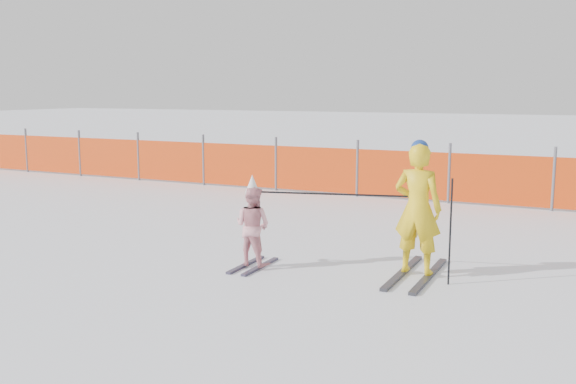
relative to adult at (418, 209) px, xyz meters
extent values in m
plane|color=white|center=(-1.64, -0.81, -0.85)|extent=(120.00, 120.00, 0.00)
cube|color=black|center=(-0.17, 0.00, -0.83)|extent=(0.09, 1.65, 0.04)
cube|color=black|center=(0.17, 0.00, -0.83)|extent=(0.09, 1.65, 0.04)
imported|color=yellow|center=(0.00, 0.00, 0.01)|extent=(0.61, 0.42, 1.64)
sphere|color=navy|center=(0.00, 0.00, 0.76)|extent=(0.22, 0.22, 0.22)
cube|color=black|center=(-2.16, -0.53, -0.84)|extent=(0.09, 0.93, 0.03)
cube|color=black|center=(-1.94, -0.53, -0.84)|extent=(0.09, 0.93, 0.03)
imported|color=pink|center=(-2.05, -0.53, -0.30)|extent=(0.54, 0.44, 1.05)
cone|color=white|center=(-2.05, -0.53, 0.26)|extent=(0.19, 0.19, 0.24)
cylinder|color=black|center=(0.45, -0.20, -0.21)|extent=(0.02, 0.02, 1.29)
cylinder|color=black|center=(-1.03, -0.26, 0.16)|extent=(1.82, 0.49, 0.02)
cylinder|color=#595960|center=(-12.74, 5.50, -0.23)|extent=(0.06, 0.06, 1.25)
cylinder|color=#595960|center=(-10.74, 5.50, -0.23)|extent=(0.06, 0.06, 1.25)
cylinder|color=#595960|center=(-8.74, 5.50, -0.23)|extent=(0.06, 0.06, 1.25)
cylinder|color=#595960|center=(-6.74, 5.50, -0.23)|extent=(0.06, 0.06, 1.25)
cylinder|color=#595960|center=(-4.74, 5.50, -0.23)|extent=(0.06, 0.06, 1.25)
cylinder|color=#595960|center=(-2.74, 5.50, -0.23)|extent=(0.06, 0.06, 1.25)
cylinder|color=#595960|center=(-0.74, 5.50, -0.23)|extent=(0.06, 0.06, 1.25)
cylinder|color=#595960|center=(1.26, 5.50, -0.23)|extent=(0.06, 0.06, 1.25)
cube|color=red|center=(-6.16, 5.50, -0.30)|extent=(17.16, 0.03, 1.00)
camera|label=1|loc=(1.93, -7.76, 1.46)|focal=40.00mm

